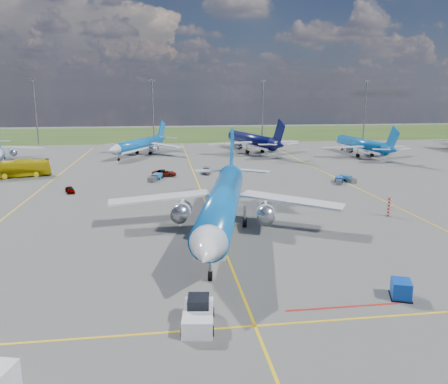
{
  "coord_description": "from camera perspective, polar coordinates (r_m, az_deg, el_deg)",
  "views": [
    {
      "loc": [
        -6.63,
        -50.19,
        17.65
      ],
      "look_at": [
        1.7,
        9.82,
        4.0
      ],
      "focal_mm": 35.0,
      "sensor_mm": 36.0,
      "label": 1
    }
  ],
  "objects": [
    {
      "name": "baggage_tug_w",
      "position": [
        93.7,
        15.88,
        1.66
      ],
      "size": [
        1.64,
        4.83,
        1.07
      ],
      "rotation": [
        0.0,
        0.0,
        0.08
      ],
      "color": "#185492",
      "rests_on": "ground"
    },
    {
      "name": "ground",
      "position": [
        53.61,
        -0.36,
        -6.52
      ],
      "size": [
        400.0,
        400.0,
        0.0
      ],
      "primitive_type": "plane",
      "color": "#50504D",
      "rests_on": "ground"
    },
    {
      "name": "floodlight_masts",
      "position": [
        161.13,
        -2.01,
        10.88
      ],
      "size": [
        202.2,
        0.5,
        22.7
      ],
      "color": "slate",
      "rests_on": "ground"
    },
    {
      "name": "bg_jet_nnw",
      "position": [
        131.19,
        -10.93,
        4.74
      ],
      "size": [
        39.37,
        43.27,
        9.2
      ],
      "primitive_type": null,
      "rotation": [
        0.0,
        0.0,
        -0.45
      ],
      "color": "#0D61B8",
      "rests_on": "ground"
    },
    {
      "name": "service_car_b",
      "position": [
        96.26,
        -7.81,
        2.46
      ],
      "size": [
        5.53,
        2.94,
        1.48
      ],
      "primitive_type": "imported",
      "rotation": [
        0.0,
        0.0,
        1.48
      ],
      "color": "#999999",
      "rests_on": "ground"
    },
    {
      "name": "service_car_a",
      "position": [
        84.29,
        -19.47,
        0.28
      ],
      "size": [
        2.49,
        3.7,
        1.17
      ],
      "primitive_type": "imported",
      "rotation": [
        0.0,
        0.0,
        0.36
      ],
      "color": "#999999",
      "rests_on": "ground"
    },
    {
      "name": "baggage_tug_e",
      "position": [
        91.56,
        14.77,
        1.49
      ],
      "size": [
        3.1,
        4.98,
        1.09
      ],
      "rotation": [
        0.0,
        0.0,
        -0.4
      ],
      "color": "#1C4DAA",
      "rests_on": "ground"
    },
    {
      "name": "baggage_tug_c",
      "position": [
        92.5,
        -8.96,
        1.89
      ],
      "size": [
        3.07,
        5.38,
        1.17
      ],
      "rotation": [
        0.0,
        0.0,
        -0.35
      ],
      "color": "#1B68A4",
      "rests_on": "ground"
    },
    {
      "name": "main_airliner",
      "position": [
        56.95,
        -0.16,
        -5.35
      ],
      "size": [
        42.82,
        50.91,
        11.69
      ],
      "primitive_type": null,
      "rotation": [
        0.0,
        0.0,
        -0.22
      ],
      "color": "#0D61B8",
      "rests_on": "ground"
    },
    {
      "name": "bg_jet_n",
      "position": [
        136.14,
        3.56,
        5.22
      ],
      "size": [
        40.07,
        47.41,
        10.82
      ],
      "primitive_type": null,
      "rotation": [
        0.0,
        0.0,
        3.37
      ],
      "color": "#070B3F",
      "rests_on": "ground"
    },
    {
      "name": "grass_strip",
      "position": [
        201.07,
        -6.03,
        7.59
      ],
      "size": [
        400.0,
        80.0,
        0.01
      ],
      "primitive_type": "cube",
      "color": "#2D4719",
      "rests_on": "ground"
    },
    {
      "name": "service_car_c",
      "position": [
        98.81,
        -2.38,
        2.78
      ],
      "size": [
        2.61,
        4.76,
        1.31
      ],
      "primitive_type": "imported",
      "rotation": [
        0.0,
        0.0,
        -0.18
      ],
      "color": "#999999",
      "rests_on": "ground"
    },
    {
      "name": "uld_container",
      "position": [
        42.47,
        22.13,
        -11.67
      ],
      "size": [
        2.22,
        2.45,
        1.6
      ],
      "primitive_type": "cube",
      "rotation": [
        0.0,
        0.0,
        -0.38
      ],
      "color": "#0B3BA6",
      "rests_on": "ground"
    },
    {
      "name": "taxiway_lines",
      "position": [
        80.15,
        -2.84,
        -0.03
      ],
      "size": [
        60.25,
        160.0,
        0.02
      ],
      "color": "yellow",
      "rests_on": "ground"
    },
    {
      "name": "pushback_tug",
      "position": [
        35.33,
        -3.37,
        -15.72
      ],
      "size": [
        2.84,
        6.31,
        2.1
      ],
      "rotation": [
        0.0,
        0.0,
        -0.12
      ],
      "color": "silver",
      "rests_on": "ground"
    },
    {
      "name": "warning_post",
      "position": [
        68.64,
        20.76,
        -1.75
      ],
      "size": [
        0.5,
        0.5,
        3.0
      ],
      "primitive_type": "cylinder",
      "color": "red",
      "rests_on": "ground"
    },
    {
      "name": "bg_jet_ne",
      "position": [
        134.2,
        17.41,
        4.56
      ],
      "size": [
        29.67,
        37.73,
        9.46
      ],
      "primitive_type": null,
      "rotation": [
        0.0,
        0.0,
        3.2
      ],
      "color": "#0D61B8",
      "rests_on": "ground"
    },
    {
      "name": "apron_bus",
      "position": [
        104.46,
        -25.36,
        2.79
      ],
      "size": [
        13.86,
        6.76,
        3.76
      ],
      "primitive_type": "imported",
      "rotation": [
        0.0,
        0.0,
        1.85
      ],
      "color": "#C5AE0B",
      "rests_on": "ground"
    }
  ]
}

